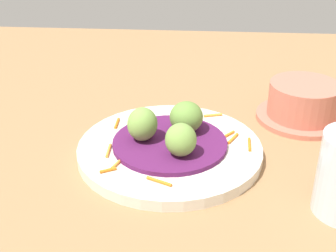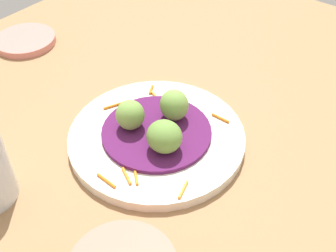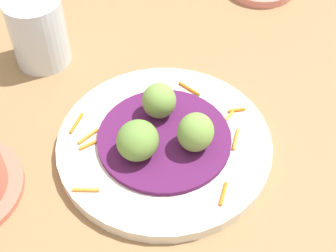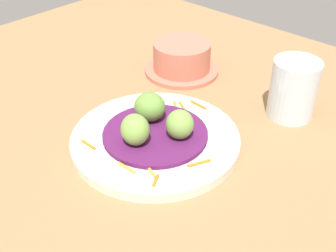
{
  "view_description": "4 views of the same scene",
  "coord_description": "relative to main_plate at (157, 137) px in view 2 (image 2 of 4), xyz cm",
  "views": [
    {
      "loc": [
        -60.89,
        -6.76,
        36.27
      ],
      "look_at": [
        -5.11,
        -2.54,
        6.33
      ],
      "focal_mm": 49.4,
      "sensor_mm": 36.0,
      "label": 1
    },
    {
      "loc": [
        23.54,
        -37.01,
        45.95
      ],
      "look_at": [
        -4.17,
        -1.88,
        5.13
      ],
      "focal_mm": 45.42,
      "sensor_mm": 36.0,
      "label": 2
    },
    {
      "loc": [
        30.16,
        8.37,
        48.69
      ],
      "look_at": [
        -5.7,
        -2.4,
        6.09
      ],
      "focal_mm": 52.58,
      "sensor_mm": 36.0,
      "label": 3
    },
    {
      "loc": [
        -43.27,
        35.26,
        42.83
      ],
      "look_at": [
        -7.5,
        -3.55,
        5.92
      ],
      "focal_mm": 46.86,
      "sensor_mm": 36.0,
      "label": 4
    }
  ],
  "objects": [
    {
      "name": "table_surface",
      "position": [
        5.54,
        2.82,
        -1.78
      ],
      "size": [
        110.0,
        110.0,
        2.0
      ],
      "primitive_type": "cube",
      "color": "#936D47",
      "rests_on": "ground"
    },
    {
      "name": "main_plate",
      "position": [
        0.0,
        0.0,
        0.0
      ],
      "size": [
        25.73,
        25.73,
        1.56
      ],
      "primitive_type": "cylinder",
      "color": "silver",
      "rests_on": "table_surface"
    },
    {
      "name": "cabbage_bed",
      "position": [
        0.0,
        -0.0,
        1.11
      ],
      "size": [
        15.95,
        15.95,
        0.66
      ],
      "primitive_type": "cylinder",
      "color": "#51194C",
      "rests_on": "main_plate"
    },
    {
      "name": "carrot_garnish",
      "position": [
        -0.31,
        -0.66,
        0.98
      ],
      "size": [
        19.99,
        19.96,
        0.4
      ],
      "color": "orange",
      "rests_on": "main_plate"
    },
    {
      "name": "guac_scoop_left",
      "position": [
        0.26,
        3.8,
        3.81
      ],
      "size": [
        5.39,
        5.24,
        4.74
      ],
      "primitive_type": "ellipsoid",
      "rotation": [
        0.0,
        0.0,
        1.27
      ],
      "color": "#759E47",
      "rests_on": "cabbage_bed"
    },
    {
      "name": "guac_scoop_center",
      "position": [
        -3.42,
        -1.68,
        3.67
      ],
      "size": [
        5.82,
        5.82,
        4.46
      ],
      "primitive_type": "ellipsoid",
      "rotation": [
        0.0,
        0.0,
        2.26
      ],
      "color": "#759E47",
      "rests_on": "cabbage_bed"
    },
    {
      "name": "guac_scoop_right",
      "position": [
        3.16,
        -2.12,
        3.65
      ],
      "size": [
        5.57,
        5.35,
        4.43
      ],
      "primitive_type": "ellipsoid",
      "rotation": [
        0.0,
        0.0,
        3.02
      ],
      "color": "olive",
      "rests_on": "cabbage_bed"
    },
    {
      "name": "side_plate_small",
      "position": [
        -37.43,
        5.3,
        -0.12
      ],
      "size": [
        11.57,
        11.57,
        1.32
      ],
      "primitive_type": "cylinder",
      "color": "tan",
      "rests_on": "table_surface"
    }
  ]
}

